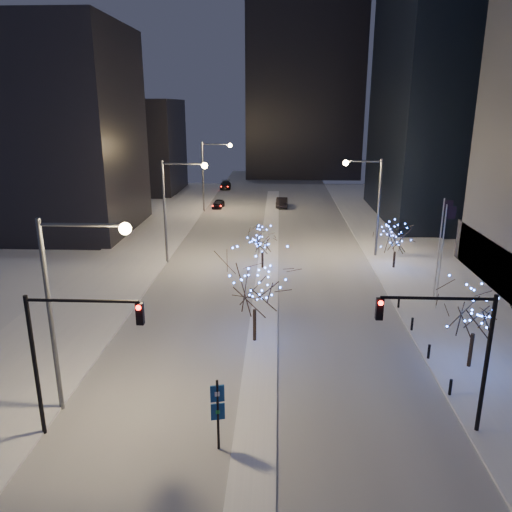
# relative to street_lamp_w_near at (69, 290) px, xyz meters

# --- Properties ---
(ground) EXTENTS (160.00, 160.00, 0.00)m
(ground) POSITION_rel_street_lamp_w_near_xyz_m (8.94, -2.00, -6.50)
(ground) COLOR white
(ground) RESTS_ON ground
(road) EXTENTS (20.00, 130.00, 0.02)m
(road) POSITION_rel_street_lamp_w_near_xyz_m (8.94, 33.00, -6.49)
(road) COLOR #AAAFB9
(road) RESTS_ON ground
(median) EXTENTS (2.00, 80.00, 0.15)m
(median) POSITION_rel_street_lamp_w_near_xyz_m (8.94, 28.00, -6.42)
(median) COLOR white
(median) RESTS_ON ground
(east_sidewalk) EXTENTS (10.00, 90.00, 0.15)m
(east_sidewalk) POSITION_rel_street_lamp_w_near_xyz_m (23.94, 18.00, -6.42)
(east_sidewalk) COLOR white
(east_sidewalk) RESTS_ON ground
(west_sidewalk) EXTENTS (8.00, 90.00, 0.15)m
(west_sidewalk) POSITION_rel_street_lamp_w_near_xyz_m (-5.06, 18.00, -6.42)
(west_sidewalk) COLOR white
(west_sidewalk) RESTS_ON ground
(filler_west_near) EXTENTS (22.00, 18.00, 24.00)m
(filler_west_near) POSITION_rel_street_lamp_w_near_xyz_m (-19.06, 38.00, 5.50)
(filler_west_near) COLOR black
(filler_west_near) RESTS_ON ground
(filler_west_far) EXTENTS (18.00, 16.00, 16.00)m
(filler_west_far) POSITION_rel_street_lamp_w_near_xyz_m (-17.06, 68.00, 1.50)
(filler_west_far) COLOR black
(filler_west_far) RESTS_ON ground
(horizon_block) EXTENTS (24.00, 14.00, 42.00)m
(horizon_block) POSITION_rel_street_lamp_w_near_xyz_m (14.94, 90.00, 14.50)
(horizon_block) COLOR black
(horizon_block) RESTS_ON ground
(street_lamp_w_near) EXTENTS (4.40, 0.56, 10.00)m
(street_lamp_w_near) POSITION_rel_street_lamp_w_near_xyz_m (0.00, 0.00, 0.00)
(street_lamp_w_near) COLOR #595E66
(street_lamp_w_near) RESTS_ON ground
(street_lamp_w_mid) EXTENTS (4.40, 0.56, 10.00)m
(street_lamp_w_mid) POSITION_rel_street_lamp_w_near_xyz_m (0.00, 25.00, 0.00)
(street_lamp_w_mid) COLOR #595E66
(street_lamp_w_mid) RESTS_ON ground
(street_lamp_w_far) EXTENTS (4.40, 0.56, 10.00)m
(street_lamp_w_far) POSITION_rel_street_lamp_w_near_xyz_m (0.00, 50.00, 0.00)
(street_lamp_w_far) COLOR #595E66
(street_lamp_w_far) RESTS_ON ground
(street_lamp_east) EXTENTS (3.90, 0.56, 10.00)m
(street_lamp_east) POSITION_rel_street_lamp_w_near_xyz_m (19.02, 28.00, -0.05)
(street_lamp_east) COLOR #595E66
(street_lamp_east) RESTS_ON ground
(traffic_signal_west) EXTENTS (5.26, 0.43, 7.00)m
(traffic_signal_west) POSITION_rel_street_lamp_w_near_xyz_m (0.50, -2.00, -1.74)
(traffic_signal_west) COLOR black
(traffic_signal_west) RESTS_ON ground
(traffic_signal_east) EXTENTS (5.26, 0.43, 7.00)m
(traffic_signal_east) POSITION_rel_street_lamp_w_near_xyz_m (17.88, -1.00, -1.74)
(traffic_signal_east) COLOR black
(traffic_signal_east) RESTS_ON ground
(flagpoles) EXTENTS (1.35, 2.60, 8.00)m
(flagpoles) POSITION_rel_street_lamp_w_near_xyz_m (22.30, 15.25, -1.70)
(flagpoles) COLOR silver
(flagpoles) RESTS_ON east_sidewalk
(bollards) EXTENTS (0.16, 12.16, 0.90)m
(bollards) POSITION_rel_street_lamp_w_near_xyz_m (19.14, 8.00, -5.90)
(bollards) COLOR black
(bollards) RESTS_ON east_sidewalk
(car_near) EXTENTS (1.79, 3.82, 1.26)m
(car_near) POSITION_rel_street_lamp_w_near_xyz_m (0.74, 52.75, -5.87)
(car_near) COLOR black
(car_near) RESTS_ON ground
(car_mid) EXTENTS (1.92, 4.81, 1.56)m
(car_mid) POSITION_rel_street_lamp_w_near_xyz_m (10.44, 53.79, -5.72)
(car_mid) COLOR black
(car_mid) RESTS_ON ground
(car_far) EXTENTS (2.26, 4.94, 1.40)m
(car_far) POSITION_rel_street_lamp_w_near_xyz_m (-0.06, 71.06, -5.80)
(car_far) COLOR black
(car_far) RESTS_ON ground
(holiday_tree_median_near) EXTENTS (6.39, 6.39, 6.37)m
(holiday_tree_median_near) POSITION_rel_street_lamp_w_near_xyz_m (8.44, 7.99, -2.27)
(holiday_tree_median_near) COLOR black
(holiday_tree_median_near) RESTS_ON median
(holiday_tree_median_far) EXTENTS (3.80, 3.80, 3.94)m
(holiday_tree_median_far) POSITION_rel_street_lamp_w_near_xyz_m (8.44, 23.35, -3.71)
(holiday_tree_median_far) COLOR black
(holiday_tree_median_far) RESTS_ON median
(holiday_tree_plaza_near) EXTENTS (4.61, 4.61, 5.46)m
(holiday_tree_plaza_near) POSITION_rel_street_lamp_w_near_xyz_m (21.26, 5.15, -2.73)
(holiday_tree_plaza_near) COLOR black
(holiday_tree_plaza_near) RESTS_ON east_sidewalk
(holiday_tree_plaza_far) EXTENTS (4.28, 4.28, 4.29)m
(holiday_tree_plaza_far) POSITION_rel_street_lamp_w_near_xyz_m (20.94, 24.02, -3.57)
(holiday_tree_plaza_far) COLOR black
(holiday_tree_plaza_far) RESTS_ON east_sidewalk
(wayfinding_sign) EXTENTS (0.62, 0.22, 3.51)m
(wayfinding_sign) POSITION_rel_street_lamp_w_near_xyz_m (7.33, -2.74, -4.35)
(wayfinding_sign) COLOR black
(wayfinding_sign) RESTS_ON ground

